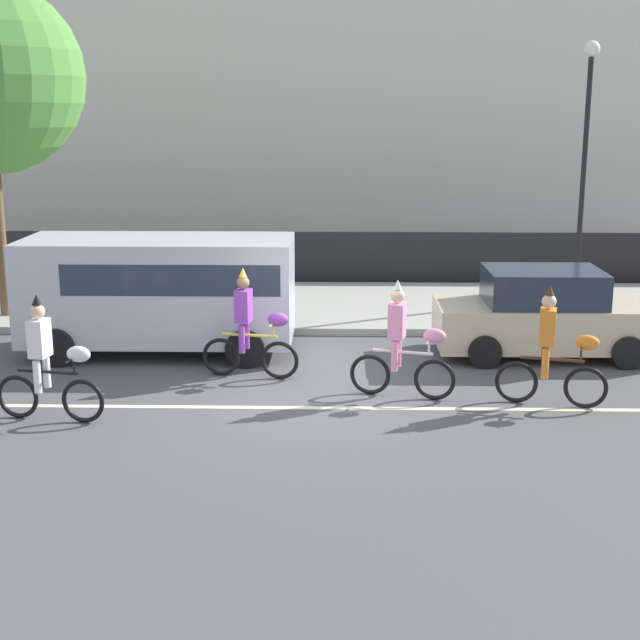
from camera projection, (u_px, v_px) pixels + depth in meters
The scene contains 12 objects.
ground_plane at pixel (312, 398), 14.30m from camera, with size 80.00×80.00×0.00m, color #4C4C4F.
road_centre_line at pixel (311, 408), 13.81m from camera, with size 36.00×0.14×0.01m, color beige.
sidewalk_curb at pixel (320, 306), 20.60m from camera, with size 60.00×5.00×0.15m, color #9E9B93.
fence_line at pixel (323, 258), 23.28m from camera, with size 40.00×0.08×1.40m, color black.
building_backdrop at pixel (263, 125), 30.93m from camera, with size 28.00×8.00×7.91m, color beige.
parade_cyclist_zebra at pixel (49, 366), 13.07m from camera, with size 1.71×0.53×1.92m.
parade_cyclist_purple at pixel (250, 330), 15.20m from camera, with size 1.70×0.54×1.92m.
parade_cyclist_pink at pixel (404, 347), 14.14m from camera, with size 1.68×0.61×1.92m.
parade_cyclist_orange at pixel (554, 354), 13.74m from camera, with size 1.68×0.60×1.92m.
parked_van_silver at pixel (163, 286), 16.69m from camera, with size 5.00×2.22×2.18m.
parked_car_beige at pixel (545, 315), 16.58m from camera, with size 4.10×1.92×1.64m.
street_lamp_post at pixel (586, 132), 20.42m from camera, with size 0.36×0.36×5.86m.
Camera 1 is at (0.43, -13.61, 4.53)m, focal length 50.00 mm.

